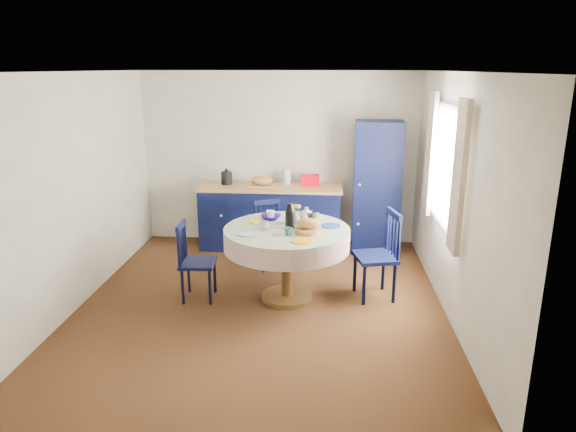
{
  "coord_description": "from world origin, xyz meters",
  "views": [
    {
      "loc": [
        0.68,
        -5.19,
        2.54
      ],
      "look_at": [
        0.28,
        0.2,
        0.97
      ],
      "focal_mm": 32.0,
      "sensor_mm": 36.0,
      "label": 1
    }
  ],
  "objects_px": {
    "kitchen_counter": "(270,216)",
    "chair_right": "(379,254)",
    "chair_far": "(270,234)",
    "mug_b": "(288,232)",
    "mug_a": "(264,226)",
    "mug_c": "(311,216)",
    "pantry_cabinet": "(377,188)",
    "mug_d": "(271,215)",
    "cobalt_bowl": "(271,217)",
    "chair_left": "(195,261)",
    "dining_table": "(287,239)"
  },
  "relations": [
    {
      "from": "mug_a",
      "to": "kitchen_counter",
      "type": "bearing_deg",
      "value": 94.16
    },
    {
      "from": "kitchen_counter",
      "to": "chair_right",
      "type": "bearing_deg",
      "value": -48.22
    },
    {
      "from": "mug_c",
      "to": "mug_b",
      "type": "bearing_deg",
      "value": -111.48
    },
    {
      "from": "chair_right",
      "to": "mug_c",
      "type": "xyz_separation_m",
      "value": [
        -0.78,
        0.17,
        0.38
      ]
    },
    {
      "from": "mug_a",
      "to": "cobalt_bowl",
      "type": "xyz_separation_m",
      "value": [
        0.03,
        0.37,
        -0.02
      ]
    },
    {
      "from": "mug_a",
      "to": "mug_d",
      "type": "bearing_deg",
      "value": 86.77
    },
    {
      "from": "mug_b",
      "to": "mug_d",
      "type": "relative_size",
      "value": 0.88
    },
    {
      "from": "dining_table",
      "to": "mug_a",
      "type": "bearing_deg",
      "value": -165.3
    },
    {
      "from": "chair_left",
      "to": "cobalt_bowl",
      "type": "bearing_deg",
      "value": -68.82
    },
    {
      "from": "pantry_cabinet",
      "to": "cobalt_bowl",
      "type": "distance_m",
      "value": 1.92
    },
    {
      "from": "kitchen_counter",
      "to": "chair_right",
      "type": "height_order",
      "value": "kitchen_counter"
    },
    {
      "from": "chair_far",
      "to": "mug_d",
      "type": "relative_size",
      "value": 8.38
    },
    {
      "from": "dining_table",
      "to": "mug_c",
      "type": "bearing_deg",
      "value": 50.28
    },
    {
      "from": "mug_d",
      "to": "chair_left",
      "type": "bearing_deg",
      "value": -153.58
    },
    {
      "from": "chair_right",
      "to": "mug_d",
      "type": "distance_m",
      "value": 1.32
    },
    {
      "from": "pantry_cabinet",
      "to": "mug_c",
      "type": "height_order",
      "value": "pantry_cabinet"
    },
    {
      "from": "pantry_cabinet",
      "to": "mug_c",
      "type": "bearing_deg",
      "value": -119.57
    },
    {
      "from": "chair_far",
      "to": "kitchen_counter",
      "type": "bearing_deg",
      "value": 70.44
    },
    {
      "from": "pantry_cabinet",
      "to": "cobalt_bowl",
      "type": "height_order",
      "value": "pantry_cabinet"
    },
    {
      "from": "chair_left",
      "to": "mug_a",
      "type": "height_order",
      "value": "mug_a"
    },
    {
      "from": "chair_far",
      "to": "mug_a",
      "type": "xyz_separation_m",
      "value": [
        0.06,
        -1.05,
        0.44
      ]
    },
    {
      "from": "chair_right",
      "to": "mug_c",
      "type": "bearing_deg",
      "value": -115.27
    },
    {
      "from": "pantry_cabinet",
      "to": "mug_d",
      "type": "relative_size",
      "value": 17.78
    },
    {
      "from": "mug_a",
      "to": "mug_c",
      "type": "relative_size",
      "value": 0.82
    },
    {
      "from": "pantry_cabinet",
      "to": "mug_b",
      "type": "xyz_separation_m",
      "value": [
        -1.09,
        -1.94,
        -0.04
      ]
    },
    {
      "from": "pantry_cabinet",
      "to": "mug_a",
      "type": "distance_m",
      "value": 2.22
    },
    {
      "from": "kitchen_counter",
      "to": "mug_a",
      "type": "distance_m",
      "value": 1.85
    },
    {
      "from": "chair_far",
      "to": "chair_right",
      "type": "xyz_separation_m",
      "value": [
        1.33,
        -0.86,
        0.07
      ]
    },
    {
      "from": "mug_a",
      "to": "mug_b",
      "type": "distance_m",
      "value": 0.33
    },
    {
      "from": "chair_far",
      "to": "cobalt_bowl",
      "type": "distance_m",
      "value": 0.81
    },
    {
      "from": "kitchen_counter",
      "to": "dining_table",
      "type": "height_order",
      "value": "kitchen_counter"
    },
    {
      "from": "mug_a",
      "to": "chair_right",
      "type": "bearing_deg",
      "value": 8.71
    },
    {
      "from": "chair_left",
      "to": "mug_c",
      "type": "height_order",
      "value": "mug_c"
    },
    {
      "from": "pantry_cabinet",
      "to": "mug_b",
      "type": "distance_m",
      "value": 2.23
    },
    {
      "from": "pantry_cabinet",
      "to": "cobalt_bowl",
      "type": "bearing_deg",
      "value": -131.45
    },
    {
      "from": "chair_left",
      "to": "mug_d",
      "type": "distance_m",
      "value": 1.01
    },
    {
      "from": "mug_b",
      "to": "cobalt_bowl",
      "type": "relative_size",
      "value": 0.39
    },
    {
      "from": "mug_c",
      "to": "chair_left",
      "type": "bearing_deg",
      "value": -164.44
    },
    {
      "from": "chair_left",
      "to": "chair_far",
      "type": "xyz_separation_m",
      "value": [
        0.74,
        1.05,
        -0.01
      ]
    },
    {
      "from": "pantry_cabinet",
      "to": "mug_d",
      "type": "height_order",
      "value": "pantry_cabinet"
    },
    {
      "from": "kitchen_counter",
      "to": "cobalt_bowl",
      "type": "distance_m",
      "value": 1.49
    },
    {
      "from": "chair_left",
      "to": "mug_d",
      "type": "height_order",
      "value": "mug_d"
    },
    {
      "from": "chair_far",
      "to": "mug_b",
      "type": "bearing_deg",
      "value": -100.36
    },
    {
      "from": "mug_b",
      "to": "mug_d",
      "type": "bearing_deg",
      "value": 112.8
    },
    {
      "from": "cobalt_bowl",
      "to": "mug_c",
      "type": "bearing_deg",
      "value": -1.21
    },
    {
      "from": "chair_right",
      "to": "chair_far",
      "type": "bearing_deg",
      "value": -136.02
    },
    {
      "from": "kitchen_counter",
      "to": "cobalt_bowl",
      "type": "xyz_separation_m",
      "value": [
        0.16,
        -1.43,
        0.4
      ]
    },
    {
      "from": "cobalt_bowl",
      "to": "chair_left",
      "type": "bearing_deg",
      "value": -155.96
    },
    {
      "from": "mug_a",
      "to": "cobalt_bowl",
      "type": "height_order",
      "value": "mug_a"
    },
    {
      "from": "mug_a",
      "to": "mug_c",
      "type": "height_order",
      "value": "mug_c"
    }
  ]
}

